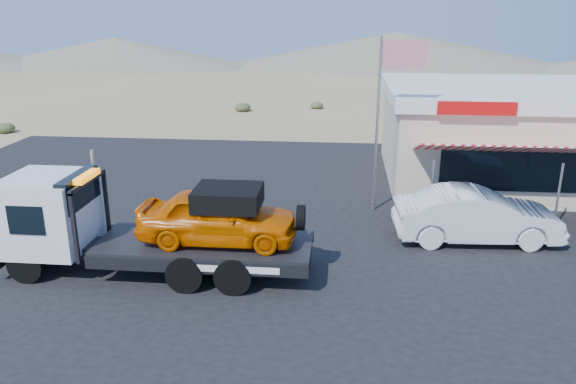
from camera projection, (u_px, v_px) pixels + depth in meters
name	position (u px, v px, depth m)	size (l,w,h in m)	color
ground	(216.00, 258.00, 16.22)	(120.00, 120.00, 0.00)	olive
asphalt_lot	(294.00, 222.00, 18.87)	(32.00, 24.00, 0.02)	black
tow_truck	(149.00, 221.00, 14.93)	(8.14, 2.42, 2.72)	black
white_sedan	(476.00, 216.00, 17.14)	(1.73, 4.96, 1.63)	silver
jerky_store	(512.00, 133.00, 23.11)	(10.40, 9.97, 3.90)	beige
flagpole	(385.00, 105.00, 18.85)	(1.55, 0.10, 6.00)	#99999E
distant_hills	(236.00, 51.00, 68.70)	(126.00, 48.00, 4.20)	#726B59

